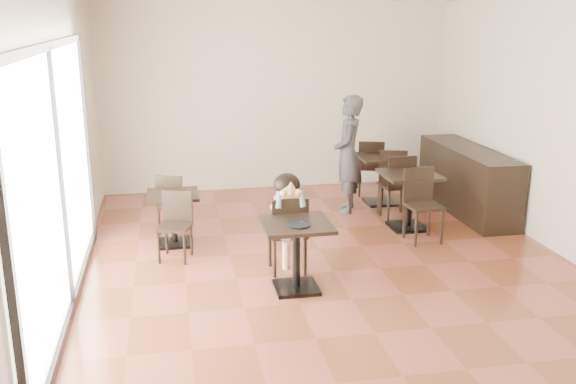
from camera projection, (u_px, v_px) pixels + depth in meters
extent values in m
cube|color=brown|center=(333.00, 272.00, 7.70)|extent=(6.00, 8.00, 0.01)
cube|color=beige|center=(277.00, 97.00, 11.06)|extent=(6.00, 0.01, 3.20)
cube|color=beige|center=(525.00, 280.00, 3.49)|extent=(6.00, 0.01, 3.20)
cube|color=beige|center=(60.00, 151.00, 6.73)|extent=(0.01, 8.00, 3.20)
cube|color=beige|center=(574.00, 132.00, 7.81)|extent=(0.01, 8.00, 3.20)
cube|color=white|center=(57.00, 181.00, 6.32)|extent=(0.04, 4.50, 2.60)
cylinder|color=black|center=(298.00, 225.00, 6.90)|extent=(0.27, 0.27, 0.02)
imported|color=#37373B|center=(348.00, 154.00, 9.84)|extent=(0.61, 0.76, 1.81)
cube|color=black|center=(467.00, 180.00, 9.93)|extent=(0.60, 2.40, 1.00)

